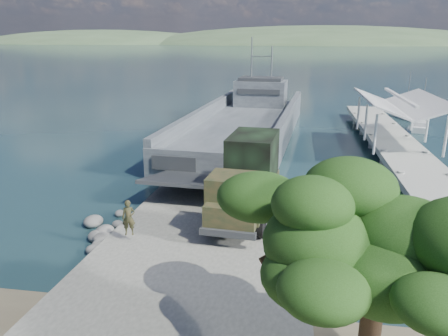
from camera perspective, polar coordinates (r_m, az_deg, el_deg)
The scene contains 11 objects.
ground at distance 22.69m, azimuth -2.06°, elevation -9.84°, with size 1400.00×1400.00×0.00m, color #19353E.
boat_ramp at distance 21.70m, azimuth -2.58°, elevation -10.42°, with size 10.00×18.00×0.50m, color #63645C.
shoreline_rocks at distance 24.96m, azimuth -16.08°, elevation -7.94°, with size 3.20×5.60×0.90m, color #626260, non-canonical shape.
distant_headlands at distance 581.78m, azimuth 14.19°, elevation 15.39°, with size 1000.00×240.00×48.00m, color #3D5736, non-canonical shape.
pier at distance 40.59m, azimuth 21.75°, elevation 3.44°, with size 6.40×44.00×6.10m.
landing_craft at distance 45.59m, azimuth 2.76°, elevation 5.08°, with size 11.53×37.21×10.91m.
military_truck at distance 24.70m, azimuth 3.11°, elevation -1.11°, with size 3.57×9.20×4.17m.
soldier at distance 21.87m, azimuth -12.28°, elevation -7.31°, with size 0.64×0.42×1.76m, color #1F2D19.
sailboat_near at distance 54.31m, azimuth 24.23°, elevation 4.92°, with size 2.88×5.16×6.04m.
sailboat_far at distance 61.12m, azimuth 22.68°, elevation 6.29°, with size 3.20×5.25×6.16m.
overhang_tree at distance 11.86m, azimuth 17.03°, elevation -8.66°, with size 7.19×6.63×6.53m.
Camera 1 is at (4.01, -19.87, 10.20)m, focal length 35.00 mm.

